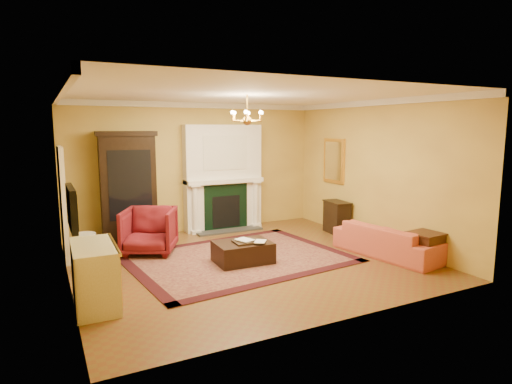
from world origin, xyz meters
TOP-DOWN VIEW (x-y plane):
  - floor at (0.00, 0.00)m, footprint 6.00×5.50m
  - ceiling at (0.00, 0.00)m, footprint 6.00×5.50m
  - wall_back at (0.00, 2.76)m, footprint 6.00×0.02m
  - wall_front at (0.00, -2.76)m, footprint 6.00×0.02m
  - wall_left at (-3.01, 0.00)m, footprint 0.02×5.50m
  - wall_right at (3.01, 0.00)m, footprint 0.02×5.50m
  - fireplace at (0.60, 2.57)m, footprint 1.90×0.70m
  - crown_molding at (0.00, 0.96)m, footprint 6.00×5.50m
  - doorway at (-2.95, 1.70)m, footprint 0.08×1.05m
  - tv_panel at (-2.95, -0.60)m, footprint 0.09×0.95m
  - gilt_mirror at (2.97, 1.40)m, footprint 0.06×0.76m
  - chandelier at (-0.00, 0.00)m, footprint 0.63×0.55m
  - oriental_rug at (-0.09, 0.21)m, footprint 4.17×3.30m
  - china_cabinet at (-1.64, 2.49)m, footprint 1.16×0.58m
  - wingback_armchair at (-1.48, 1.31)m, footprint 1.25×1.22m
  - pedestal_table at (-2.70, 0.76)m, footprint 0.37×0.37m
  - commode at (-2.73, -0.84)m, footprint 0.57×1.16m
  - coral_sofa at (2.53, -0.91)m, footprint 0.93×2.14m
  - end_table at (2.72, -1.63)m, footprint 0.53×0.53m
  - console_table at (2.78, 0.99)m, footprint 0.44×0.68m
  - leather_ottoman at (-0.12, -0.05)m, footprint 1.02×0.76m
  - ottoman_tray at (-0.07, -0.12)m, footprint 0.50×0.40m
  - book_a at (-0.21, -0.14)m, footprint 0.23×0.10m
  - book_b at (0.03, -0.24)m, footprint 0.16×0.13m
  - topiary_left at (-0.07, 2.53)m, footprint 0.16×0.16m
  - topiary_right at (1.35, 2.53)m, footprint 0.15×0.15m

SIDE VIEW (x-z plane):
  - floor at x=0.00m, z-range -0.02..0.00m
  - oriental_rug at x=-0.09m, z-range 0.00..0.02m
  - leather_ottoman at x=-0.12m, z-range 0.02..0.39m
  - end_table at x=2.72m, z-range 0.00..0.56m
  - console_table at x=2.78m, z-range 0.00..0.72m
  - pedestal_table at x=-2.70m, z-range 0.05..0.71m
  - ottoman_tray at x=-0.07m, z-range 0.39..0.42m
  - coral_sofa at x=2.53m, z-range 0.00..0.81m
  - commode at x=-2.73m, z-range 0.00..0.86m
  - wingback_armchair at x=-1.48m, z-range 0.00..0.98m
  - book_b at x=0.03m, z-range 0.42..0.68m
  - book_a at x=-0.21m, z-range 0.42..0.73m
  - doorway at x=-2.95m, z-range 0.00..2.10m
  - china_cabinet at x=-1.64m, z-range 0.00..2.26m
  - fireplace at x=0.60m, z-range -0.06..2.44m
  - tv_panel at x=-2.95m, z-range 1.06..1.64m
  - topiary_right at x=1.35m, z-range 1.25..1.65m
  - topiary_left at x=-0.07m, z-range 1.25..1.68m
  - wall_back at x=0.00m, z-range 0.00..3.00m
  - wall_front at x=0.00m, z-range 0.00..3.00m
  - wall_left at x=-3.01m, z-range 0.00..3.00m
  - wall_right at x=3.01m, z-range 0.00..3.00m
  - gilt_mirror at x=2.97m, z-range 1.12..2.17m
  - chandelier at x=0.00m, z-range 2.34..2.87m
  - crown_molding at x=0.00m, z-range 2.88..3.00m
  - ceiling at x=0.00m, z-range 3.00..3.02m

